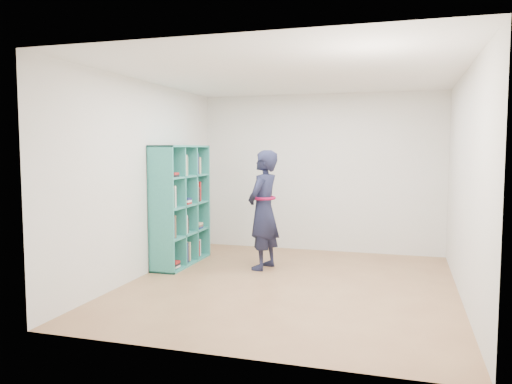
% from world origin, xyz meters
% --- Properties ---
extents(floor, '(4.50, 4.50, 0.00)m').
position_xyz_m(floor, '(0.00, 0.00, 0.00)').
color(floor, '#8B5F3F').
rests_on(floor, ground).
extents(ceiling, '(4.50, 4.50, 0.00)m').
position_xyz_m(ceiling, '(0.00, 0.00, 2.60)').
color(ceiling, white).
rests_on(ceiling, wall_back).
extents(wall_left, '(0.02, 4.50, 2.60)m').
position_xyz_m(wall_left, '(-2.00, 0.00, 1.30)').
color(wall_left, silver).
rests_on(wall_left, floor).
extents(wall_right, '(0.02, 4.50, 2.60)m').
position_xyz_m(wall_right, '(2.00, 0.00, 1.30)').
color(wall_right, silver).
rests_on(wall_right, floor).
extents(wall_back, '(4.00, 0.02, 2.60)m').
position_xyz_m(wall_back, '(0.00, 2.25, 1.30)').
color(wall_back, silver).
rests_on(wall_back, floor).
extents(wall_front, '(4.00, 0.02, 2.60)m').
position_xyz_m(wall_front, '(0.00, -2.25, 1.30)').
color(wall_front, silver).
rests_on(wall_front, floor).
extents(bookshelf, '(0.38, 1.31, 1.75)m').
position_xyz_m(bookshelf, '(-1.83, 0.69, 0.86)').
color(bookshelf, '#277B73').
rests_on(bookshelf, floor).
extents(person, '(0.52, 0.68, 1.68)m').
position_xyz_m(person, '(-0.55, 0.74, 0.84)').
color(person, black).
rests_on(person, floor).
extents(smartphone, '(0.02, 0.10, 0.14)m').
position_xyz_m(smartphone, '(-0.67, 0.84, 0.95)').
color(smartphone, silver).
rests_on(smartphone, person).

